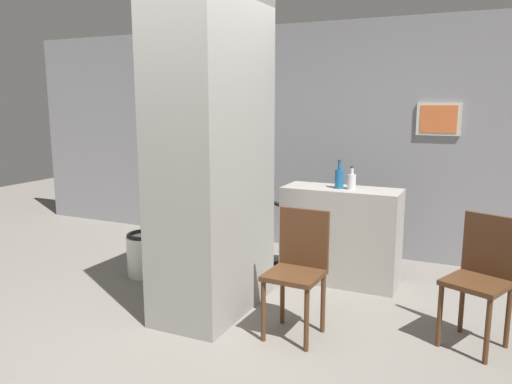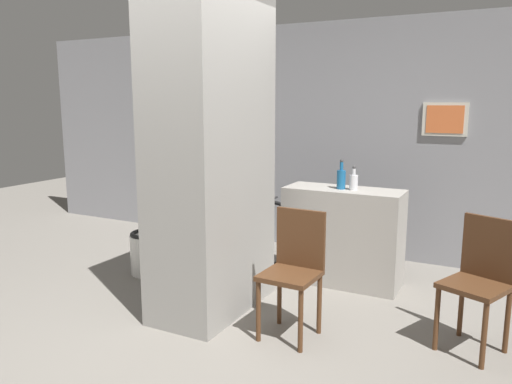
{
  "view_description": "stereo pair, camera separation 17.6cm",
  "coord_description": "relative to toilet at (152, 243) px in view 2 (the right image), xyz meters",
  "views": [
    {
      "loc": [
        1.98,
        -2.91,
        1.73
      ],
      "look_at": [
        0.17,
        0.97,
        0.95
      ],
      "focal_mm": 35.0,
      "sensor_mm": 36.0,
      "label": 1
    },
    {
      "loc": [
        2.14,
        -2.84,
        1.73
      ],
      "look_at": [
        0.17,
        0.97,
        0.95
      ],
      "focal_mm": 35.0,
      "sensor_mm": 36.0,
      "label": 2
    }
  ],
  "objects": [
    {
      "name": "chair_near_pillar",
      "position": [
        1.83,
        -0.62,
        0.23
      ],
      "size": [
        0.41,
        0.41,
        0.94
      ],
      "rotation": [
        0.0,
        0.0,
        -0.04
      ],
      "color": "#4C2D19",
      "rests_on": "ground_plane"
    },
    {
      "name": "wall_back",
      "position": [
        1.06,
        1.58,
        1.0
      ],
      "size": [
        8.0,
        0.09,
        2.6
      ],
      "color": "gray",
      "rests_on": "ground_plane"
    },
    {
      "name": "bicycle",
      "position": [
        0.5,
        0.74,
        0.07
      ],
      "size": [
        1.75,
        0.42,
        0.76
      ],
      "color": "black",
      "rests_on": "ground_plane"
    },
    {
      "name": "chair_by_doorway",
      "position": [
        3.07,
        -0.24,
        0.23
      ],
      "size": [
        0.51,
        0.51,
        0.94
      ],
      "rotation": [
        0.0,
        0.0,
        -0.4
      ],
      "color": "#4C2D19",
      "rests_on": "ground_plane"
    },
    {
      "name": "counter_shelf",
      "position": [
        1.83,
        0.58,
        0.16
      ],
      "size": [
        1.1,
        0.44,
        0.92
      ],
      "color": "gray",
      "rests_on": "ground_plane"
    },
    {
      "name": "bottle_tall",
      "position": [
        1.8,
        0.56,
        0.72
      ],
      "size": [
        0.08,
        0.08,
        0.28
      ],
      "color": "#19598C",
      "rests_on": "counter_shelf"
    },
    {
      "name": "ground_plane",
      "position": [
        1.06,
        -1.05,
        -0.3
      ],
      "size": [
        14.0,
        14.0,
        0.0
      ],
      "primitive_type": "plane",
      "color": "slate"
    },
    {
      "name": "toilet",
      "position": [
        0.0,
        0.0,
        0.0
      ],
      "size": [
        0.37,
        0.53,
        0.7
      ],
      "color": "white",
      "rests_on": "ground_plane"
    },
    {
      "name": "bottle_short",
      "position": [
        1.92,
        0.56,
        0.7
      ],
      "size": [
        0.08,
        0.08,
        0.23
      ],
      "color": "silver",
      "rests_on": "counter_shelf"
    },
    {
      "name": "pillar_center",
      "position": [
        1.04,
        -0.48,
        1.0
      ],
      "size": [
        0.64,
        1.13,
        2.6
      ],
      "color": "gray",
      "rests_on": "ground_plane"
    }
  ]
}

